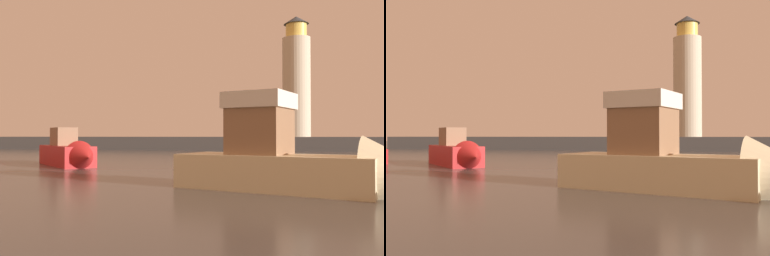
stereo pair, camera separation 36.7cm
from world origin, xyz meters
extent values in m
plane|color=#4C4742|center=(0.00, 28.75, 0.00)|extent=(220.00, 220.00, 0.00)
cube|color=#423F3D|center=(0.00, 57.50, 0.96)|extent=(77.74, 4.77, 1.91)
cylinder|color=beige|center=(6.82, 57.50, 8.78)|extent=(3.80, 3.80, 13.72)
cylinder|color=#F2CC59|center=(6.82, 57.50, 16.60)|extent=(2.85, 2.85, 1.92)
cone|color=#33383D|center=(6.82, 57.50, 18.11)|extent=(3.42, 3.42, 1.10)
cube|color=beige|center=(4.59, 14.39, 0.67)|extent=(7.99, 5.02, 1.35)
cube|color=#8C6647|center=(4.02, 14.58, 2.24)|extent=(2.71, 2.81, 1.79)
cube|color=silver|center=(4.02, 14.58, 3.45)|extent=(2.98, 3.09, 0.63)
cube|color=#B21E1E|center=(-9.92, 24.68, 0.69)|extent=(6.29, 6.33, 1.38)
cone|color=#B21E1E|center=(-7.15, 21.88, 0.76)|extent=(2.74, 2.74, 2.00)
cube|color=#8C6647|center=(-10.35, 25.11, 2.02)|extent=(2.51, 2.52, 1.27)
camera|label=1|loc=(4.88, -2.09, 2.08)|focal=39.21mm
camera|label=2|loc=(5.24, -2.01, 2.08)|focal=39.21mm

